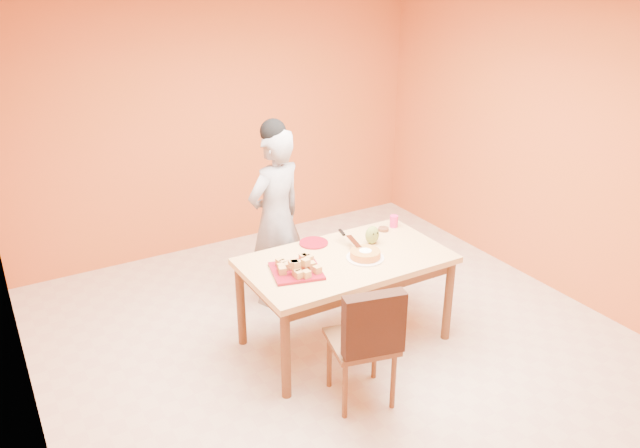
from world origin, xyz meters
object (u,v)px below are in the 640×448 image
dining_chair (363,340)px  egg_ornament (372,235)px  dining_table (346,268)px  sponge_cake (365,254)px  person (276,218)px  pastry_platter (296,271)px  magenta_glass (394,221)px  red_dinner_plate (314,243)px  checker_tin (383,229)px

dining_chair → egg_ornament: (0.61, 0.79, 0.34)m
dining_table → sponge_cake: bearing=-36.4°
dining_chair → person: bearing=99.2°
pastry_platter → sponge_cake: sponge_cake is taller
person → magenta_glass: 1.03m
person → pastry_platter: (-0.28, -0.90, -0.04)m
pastry_platter → person: bearing=72.7°
person → red_dinner_plate: person is taller
sponge_cake → egg_ornament: (0.20, 0.20, 0.04)m
dining_table → red_dinner_plate: red_dinner_plate is taller
pastry_platter → checker_tin: bearing=16.4°
pastry_platter → red_dinner_plate: 0.51m
red_dinner_plate → sponge_cake: 0.49m
sponge_cake → checker_tin: 0.57m
dining_table → pastry_platter: 0.46m
checker_tin → sponge_cake: bearing=-140.0°
egg_ornament → pastry_platter: bearing=177.4°
dining_chair → egg_ornament: size_ratio=6.29×
dining_chair → sponge_cake: size_ratio=4.01×
egg_ornament → magenta_glass: (0.36, 0.19, -0.02)m
sponge_cake → dining_table: bearing=143.6°
dining_table → pastry_platter: pastry_platter is taller
dining_chair → checker_tin: size_ratio=10.61×
magenta_glass → checker_tin: bearing=-169.2°
person → checker_tin: bearing=123.2°
pastry_platter → checker_tin: checker_tin is taller
sponge_cake → egg_ornament: 0.29m
magenta_glass → red_dinner_plate: bearing=176.4°
pastry_platter → egg_ornament: size_ratio=2.37×
red_dinner_plate → egg_ornament: 0.48m
pastry_platter → red_dinner_plate: size_ratio=1.51×
dining_table → dining_chair: size_ratio=1.68×
dining_table → person: size_ratio=0.99×
sponge_cake → egg_ornament: size_ratio=1.57×
red_dinner_plate → sponge_cake: sponge_cake is taller
person → checker_tin: 0.94m
dining_chair → magenta_glass: size_ratio=9.32×
dining_table → checker_tin: size_ratio=17.81×
egg_ornament → checker_tin: egg_ornament is taller
dining_table → egg_ornament: egg_ornament is taller
dining_chair → checker_tin: (0.84, 0.95, 0.28)m
egg_ornament → sponge_cake: bearing=-147.5°
person → checker_tin: (0.72, -0.60, -0.03)m
person → egg_ornament: (0.49, -0.77, 0.03)m
sponge_cake → magenta_glass: size_ratio=2.33×
pastry_platter → egg_ornament: egg_ornament is taller
red_dinner_plate → sponge_cake: bearing=-64.4°
dining_table → egg_ornament: 0.38m
person → red_dinner_plate: (0.08, -0.53, -0.04)m
person → pastry_platter: bearing=55.8°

